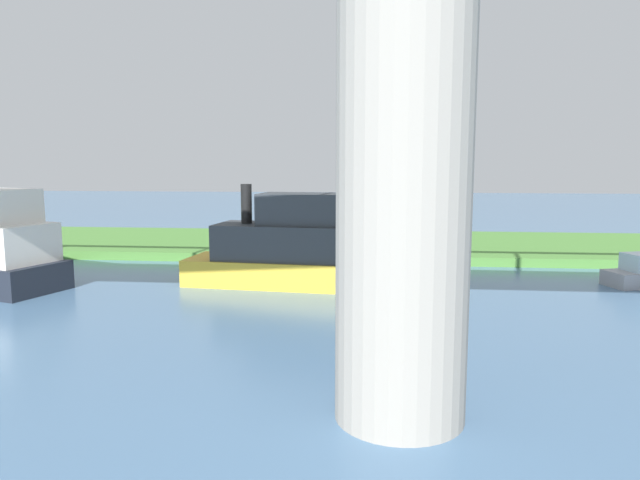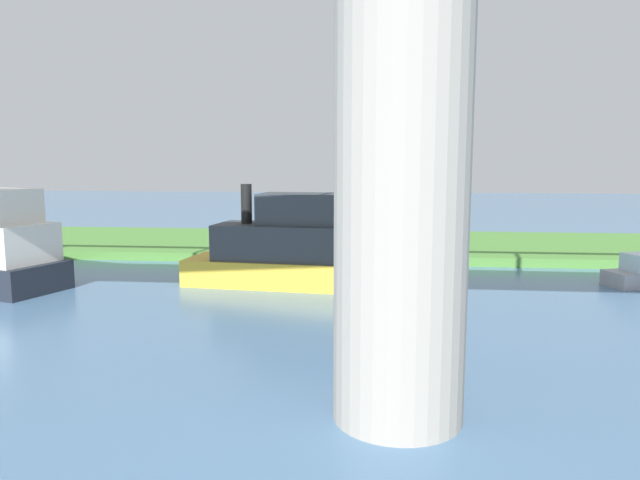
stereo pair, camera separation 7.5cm
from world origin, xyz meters
name	(u,v)px [view 2 (the right image)]	position (x,y,z in m)	size (l,w,h in m)	color
ground_plane	(319,264)	(0.00, 0.00, 0.00)	(160.00, 160.00, 0.00)	#4C7093
grassy_bank	(329,244)	(0.00, -6.00, 0.25)	(80.00, 12.00, 0.50)	#4C8438
bridge_pylon	(402,163)	(-3.67, 18.60, 5.44)	(2.78, 2.78, 10.87)	#9E998E
person_on_bank	(387,237)	(-3.73, -2.76, 1.20)	(0.51, 0.51, 1.39)	#2D334C
mooring_post	(335,243)	(-0.74, -1.78, 0.95)	(0.20, 0.20, 0.89)	brown
riverboat_paddlewheel	(292,248)	(0.66, 5.53, 1.68)	(9.13, 3.82, 4.54)	gold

